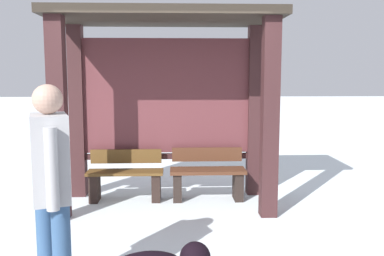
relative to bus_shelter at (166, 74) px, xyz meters
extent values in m
plane|color=white|center=(0.00, -0.14, -1.79)|extent=(60.00, 60.00, 0.00)
cube|color=#3A1F21|center=(-1.29, -0.65, -0.55)|extent=(0.20, 0.20, 2.47)
cube|color=#3A1F21|center=(1.29, -0.65, -0.55)|extent=(0.20, 0.20, 2.47)
cube|color=#3A1F21|center=(-1.29, 0.37, -0.55)|extent=(0.20, 0.20, 2.47)
cube|color=#3A1F21|center=(1.29, 0.37, -0.55)|extent=(0.20, 0.20, 2.47)
cube|color=#2E2720|center=(0.00, -0.14, 0.74)|extent=(2.97, 1.40, 0.11)
cube|color=brown|center=(0.00, 0.37, -0.32)|extent=(2.38, 0.08, 1.65)
cube|color=#3A1F21|center=(0.00, 0.35, -1.20)|extent=(2.38, 0.06, 0.08)
cube|color=brown|center=(-0.58, 0.07, -1.37)|extent=(1.07, 0.34, 0.04)
cube|color=brown|center=(-0.58, 0.22, -1.18)|extent=(1.01, 0.04, 0.20)
cube|color=black|center=(-0.15, 0.07, -1.59)|extent=(0.12, 0.29, 0.39)
cube|color=black|center=(-1.02, 0.07, -1.59)|extent=(0.12, 0.29, 0.39)
cube|color=#4F2D1C|center=(0.58, 0.07, -1.36)|extent=(1.07, 0.37, 0.05)
cube|color=#4F2D1C|center=(0.58, 0.23, -1.16)|extent=(1.01, 0.04, 0.20)
cube|color=black|center=(1.02, 0.07, -1.59)|extent=(0.12, 0.31, 0.40)
cube|color=black|center=(0.15, 0.07, -1.59)|extent=(0.12, 0.31, 0.40)
cube|color=#B5B5B7|center=(-0.82, -2.61, -0.63)|extent=(0.38, 0.50, 0.65)
sphere|color=tan|center=(-0.82, -2.61, -0.20)|extent=(0.22, 0.22, 0.22)
cylinder|color=#33537D|center=(-0.74, -2.69, -1.37)|extent=(0.18, 0.18, 0.83)
cylinder|color=#33537D|center=(-0.90, -2.54, -1.37)|extent=(0.18, 0.18, 0.83)
cylinder|color=#B5B5B7|center=(-0.74, -2.87, -0.67)|extent=(0.11, 0.11, 0.59)
cylinder|color=#B5B5B7|center=(-0.91, -2.36, -0.67)|extent=(0.11, 0.11, 0.59)
camera|label=1|loc=(0.12, -5.77, -0.02)|focal=39.36mm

